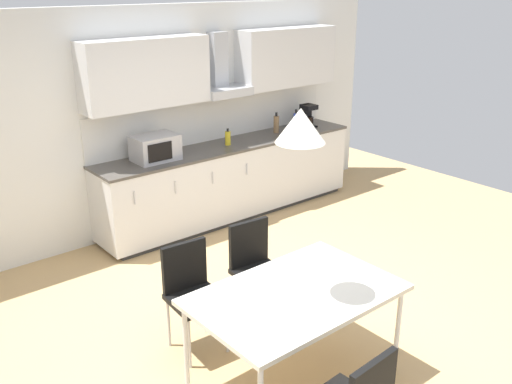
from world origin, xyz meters
The scene contains 14 objects.
ground_plane centered at (0.00, 0.00, -0.01)m, with size 9.28×7.46×0.02m, color tan.
wall_back centered at (0.00, 2.54, 1.27)m, with size 7.42×0.10×2.54m, color white.
kitchen_counter centered at (1.19, 2.19, 0.46)m, with size 3.47×0.63×0.92m.
backsplash_tile centered at (1.19, 2.48, 1.17)m, with size 3.45×0.02×0.50m, color silver.
upper_wall_cabinets centered at (1.19, 2.32, 1.84)m, with size 3.45×0.40×0.72m.
microwave centered at (0.17, 2.18, 1.06)m, with size 0.48×0.35×0.28m.
coffee_maker centered at (2.50, 2.21, 1.07)m, with size 0.18×0.19×0.30m.
bottle_brown centered at (1.97, 2.23, 1.04)m, with size 0.07×0.07×0.26m.
bottle_blue centered at (2.25, 2.17, 1.04)m, with size 0.07×0.07×0.27m.
bottle_yellow centered at (1.14, 2.17, 1.01)m, with size 0.07×0.07×0.20m.
dining_table centered at (-0.37, -0.62, 0.70)m, with size 1.44×0.93×0.74m.
chair_far_right centered at (-0.04, 0.23, 0.53)m, with size 0.43×0.43×0.87m.
chair_far_left centered at (-0.69, 0.23, 0.53)m, with size 0.43×0.43×0.87m.
pendant_lamp centered at (-0.37, -0.62, 1.93)m, with size 0.32×0.32×0.22m, color silver.
Camera 1 is at (-2.79, -3.11, 2.79)m, focal length 40.00 mm.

